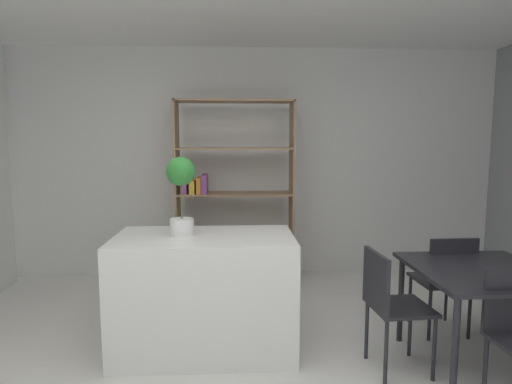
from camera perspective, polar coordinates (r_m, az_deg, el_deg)
name	(u,v)px	position (r m, az deg, el deg)	size (l,w,h in m)	color
back_partition	(235,163)	(5.24, -2.79, 3.87)	(6.51, 0.06, 2.75)	silver
kitchen_island	(206,293)	(3.48, -6.73, -13.21)	(1.39, 0.78, 0.92)	white
potted_plant_on_island	(182,187)	(3.34, -9.89, 0.61)	(0.22, 0.22, 0.61)	white
open_bookshelf	(226,201)	(4.89, -4.04, -1.18)	(1.32, 0.38, 2.10)	#997551
dining_table	(483,279)	(3.52, 28.02, -10.25)	(0.94, 0.99, 0.74)	#232328
dining_chair_island_side	(389,299)	(3.27, 17.40, -13.46)	(0.43, 0.44, 0.87)	#232328
dining_chair_far	(446,276)	(4.00, 24.07, -10.19)	(0.42, 0.44, 0.87)	#232328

